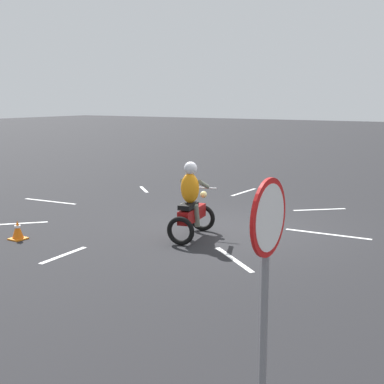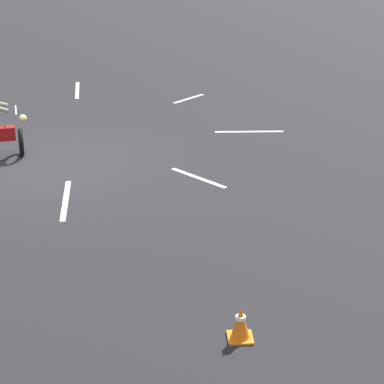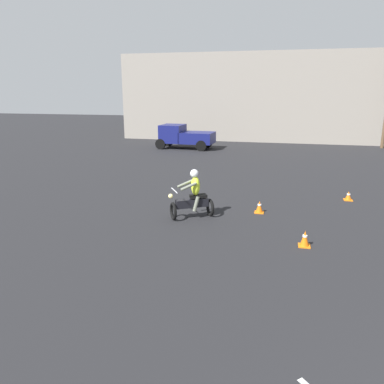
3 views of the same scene
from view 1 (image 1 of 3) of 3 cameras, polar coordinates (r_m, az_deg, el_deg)
The scene contains 12 objects.
ground_plane at distance 12.32m, azimuth 4.85°, elevation -4.00°, with size 120.00×120.00×0.00m, color black.
motorcycle_rider_foreground at distance 11.38m, azimuth -0.06°, elevation -1.39°, with size 1.55×0.88×1.66m.
stop_sign at distance 4.76m, azimuth 8.01°, elevation -6.41°, with size 0.70×0.08×2.30m.
traffic_cone_mid_left at distance 11.97m, azimuth -18.10°, elevation -3.89°, with size 0.32×0.32×0.42m.
lane_stripe_e at distance 10.60m, azimuth -13.53°, elevation -6.55°, with size 0.10×1.26×0.01m, color silver.
lane_stripe_ne at distance 10.09m, azimuth 4.47°, elevation -7.15°, with size 0.10×1.64×0.01m, color silver.
lane_stripe_n at distance 12.23m, azimuth 14.25°, elevation -4.37°, with size 0.10×1.91×0.01m, color silver.
lane_stripe_nw at distance 14.83m, azimuth 13.46°, elevation -1.82°, with size 0.10×1.48×0.01m, color silver.
lane_stripe_w at distance 17.17m, azimuth 5.56°, elevation -0.00°, with size 0.10×1.61×0.01m, color silver.
lane_stripe_sw at distance 17.67m, azimuth -5.16°, elevation 0.29°, with size 0.10×1.20×0.01m, color silver.
lane_stripe_s at distance 16.11m, azimuth -14.91°, elevation -0.96°, with size 0.10×1.88×0.01m, color silver.
lane_stripe_se at distance 13.52m, azimuth -19.29°, elevation -3.26°, with size 0.10×1.95×0.01m, color silver.
Camera 1 is at (10.69, 5.35, 2.97)m, focal length 50.00 mm.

